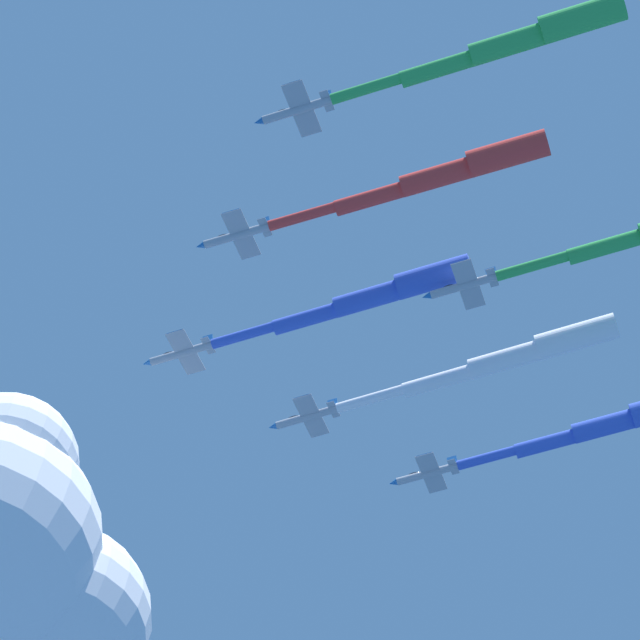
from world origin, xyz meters
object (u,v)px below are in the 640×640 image
jet_port_inner (437,176)px  jet_starboard_inner (506,359)px  jet_port_mid (507,44)px  jet_starboard_mid (603,426)px  jet_lead (368,298)px

jet_port_inner → jet_starboard_inner: bearing=-164.5°
jet_port_mid → jet_starboard_mid: bearing=-160.0°
jet_port_inner → jet_port_mid: size_ratio=1.00×
jet_lead → jet_starboard_mid: bearing=157.9°
jet_starboard_mid → jet_port_mid: bearing=20.0°
jet_starboard_inner → jet_starboard_mid: (-17.37, 4.76, 0.58)m
jet_starboard_inner → jet_starboard_mid: jet_starboard_mid is taller
jet_port_inner → jet_starboard_inner: (-27.69, -7.68, 0.06)m
jet_starboard_inner → jet_port_mid: 45.00m
jet_lead → jet_port_inner: (9.21, 17.47, -0.63)m
jet_port_inner → jet_starboard_mid: 45.16m
jet_port_inner → jet_port_mid: 19.77m
jet_port_mid → jet_port_inner: bearing=-120.1°
jet_lead → jet_starboard_inner: size_ratio=0.94×
jet_port_mid → jet_starboard_mid: jet_starboard_mid is taller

